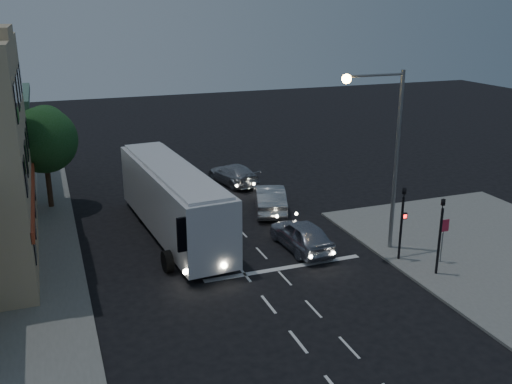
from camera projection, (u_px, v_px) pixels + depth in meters
name	position (u px, v px, depth m)	size (l,w,h in m)	color
ground	(260.00, 294.00, 24.84)	(120.00, 120.00, 0.00)	black
road_markings	(261.00, 259.00, 28.21)	(8.00, 30.55, 0.01)	silver
tour_bus	(173.00, 199.00, 30.65)	(3.65, 12.77, 3.87)	silver
car_suv	(302.00, 235.00, 29.22)	(1.85, 4.60, 1.57)	#999EAC
car_sedan_a	(270.00, 198.00, 34.70)	(1.73, 4.97, 1.64)	#B1B1B1
car_sedan_b	(233.00, 174.00, 40.16)	(1.97, 4.85, 1.41)	#A3A5AC
traffic_signal_main	(402.00, 215.00, 27.31)	(0.25, 0.35, 4.10)	black
traffic_signal_side	(441.00, 227.00, 25.78)	(0.18, 0.15, 4.10)	black
regulatory_sign	(444.00, 234.00, 27.23)	(0.45, 0.12, 2.20)	slate
streetlight	(386.00, 142.00, 27.47)	(3.32, 0.44, 9.00)	slate
street_tree	(43.00, 137.00, 34.12)	(4.00, 4.00, 6.20)	black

